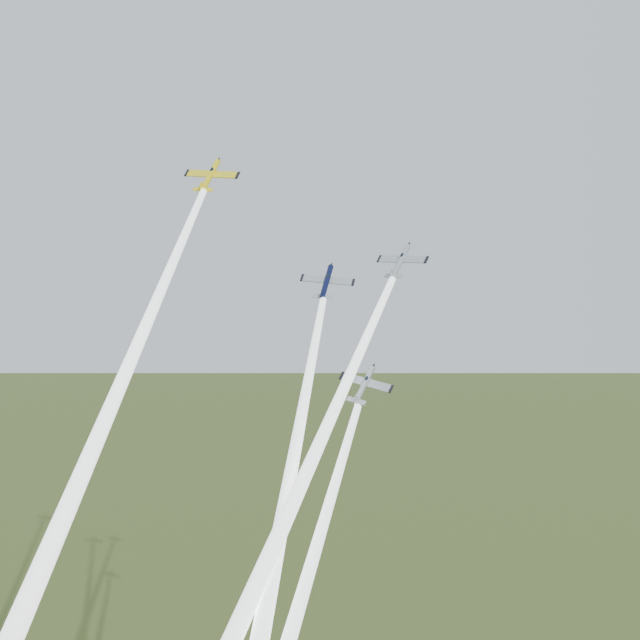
{
  "coord_description": "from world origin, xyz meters",
  "views": [
    {
      "loc": [
        19.39,
        -108.55,
        95.0
      ],
      "look_at": [
        0.0,
        -6.0,
        92.0
      ],
      "focal_mm": 45.0,
      "sensor_mm": 36.0,
      "label": 1
    }
  ],
  "objects_px": {
    "plane_silver_right": "(400,261)",
    "plane_silver_low": "(364,385)",
    "plane_yellow": "(210,176)",
    "plane_navy": "(326,282)"
  },
  "relations": [
    {
      "from": "plane_yellow",
      "to": "plane_silver_low",
      "type": "bearing_deg",
      "value": -15.58
    },
    {
      "from": "plane_silver_right",
      "to": "plane_silver_low",
      "type": "height_order",
      "value": "plane_silver_right"
    },
    {
      "from": "plane_navy",
      "to": "plane_silver_right",
      "type": "xyz_separation_m",
      "value": [
        10.42,
        -1.56,
        2.73
      ]
    },
    {
      "from": "plane_yellow",
      "to": "plane_navy",
      "type": "height_order",
      "value": "plane_yellow"
    },
    {
      "from": "plane_silver_right",
      "to": "plane_silver_low",
      "type": "bearing_deg",
      "value": -88.46
    },
    {
      "from": "plane_yellow",
      "to": "plane_silver_low",
      "type": "height_order",
      "value": "plane_yellow"
    },
    {
      "from": "plane_silver_right",
      "to": "plane_navy",
      "type": "bearing_deg",
      "value": -164.81
    },
    {
      "from": "plane_yellow",
      "to": "plane_silver_right",
      "type": "xyz_separation_m",
      "value": [
        26.89,
        -0.37,
        -12.28
      ]
    },
    {
      "from": "plane_navy",
      "to": "plane_silver_low",
      "type": "relative_size",
      "value": 1.08
    },
    {
      "from": "plane_yellow",
      "to": "plane_silver_right",
      "type": "distance_m",
      "value": 29.57
    }
  ]
}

